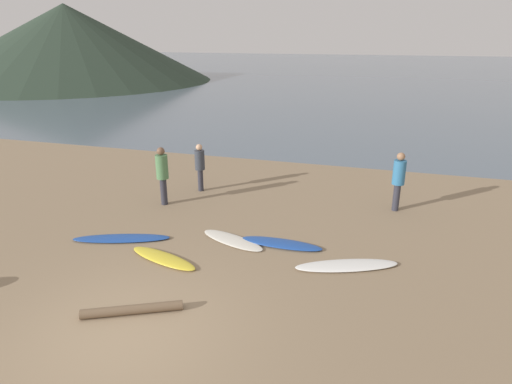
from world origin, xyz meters
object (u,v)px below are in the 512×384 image
object	(u,v)px
surfboard_2	(232,240)
surfboard_1	(163,258)
surfboard_3	(281,243)
driftwood_log	(132,310)
person_2	(200,164)
surfboard_4	(347,265)
person_1	(399,177)
person_0	(162,171)
surfboard_0	(121,238)

from	to	relation	value
surfboard_2	surfboard_1	bearing A→B (deg)	-110.01
surfboard_2	surfboard_3	size ratio (longest dim) A/B	0.92
driftwood_log	person_2	bearing A→B (deg)	102.72
surfboard_1	surfboard_3	size ratio (longest dim) A/B	0.94
surfboard_4	person_1	world-z (taller)	person_1
surfboard_1	person_1	size ratio (longest dim) A/B	1.09
person_0	person_1	xyz separation A→B (m)	(6.88, 1.54, -0.02)
surfboard_1	person_2	distance (m)	4.92
surfboard_1	driftwood_log	size ratio (longest dim) A/B	1.04
surfboard_3	surfboard_4	world-z (taller)	surfboard_3
surfboard_1	surfboard_4	world-z (taller)	same
surfboard_4	person_1	xyz separation A→B (m)	(1.05, 3.89, 1.01)
surfboard_1	surfboard_2	distance (m)	1.86
surfboard_4	driftwood_log	bearing A→B (deg)	-163.55
surfboard_1	person_1	distance (m)	7.15
surfboard_1	surfboard_2	world-z (taller)	surfboard_1
surfboard_0	person_1	world-z (taller)	person_1
surfboard_0	person_1	distance (m)	7.98
person_0	driftwood_log	xyz separation A→B (m)	(2.12, -5.30, -0.98)
surfboard_2	driftwood_log	size ratio (longest dim) A/B	1.01
surfboard_0	surfboard_4	world-z (taller)	surfboard_4
surfboard_0	driftwood_log	world-z (taller)	driftwood_log
surfboard_3	driftwood_log	bearing A→B (deg)	-117.80
surfboard_3	surfboard_4	distance (m)	1.81
person_0	person_1	world-z (taller)	person_0
person_0	driftwood_log	world-z (taller)	person_0
surfboard_4	driftwood_log	world-z (taller)	driftwood_log
surfboard_1	surfboard_3	world-z (taller)	same
surfboard_3	person_2	distance (m)	4.86
surfboard_3	person_1	xyz separation A→B (m)	(2.73, 3.24, 1.01)
surfboard_3	surfboard_4	bearing A→B (deg)	-19.38
surfboard_1	person_1	bearing A→B (deg)	59.89
surfboard_4	person_1	size ratio (longest dim) A/B	1.33
surfboard_3	person_0	xyz separation A→B (m)	(-4.15, 1.70, 1.03)
surfboard_2	surfboard_0	bearing A→B (deg)	-143.68
driftwood_log	surfboard_4	bearing A→B (deg)	38.48
surfboard_2	surfboard_4	bearing A→B (deg)	11.67
person_0	person_1	size ratio (longest dim) A/B	1.02
person_1	person_2	bearing A→B (deg)	-59.66
surfboard_0	surfboard_4	xyz separation A→B (m)	(5.71, 0.24, 0.00)
person_0	driftwood_log	size ratio (longest dim) A/B	0.97
person_0	person_2	world-z (taller)	person_0
surfboard_2	person_2	xyz separation A→B (m)	(-2.31, 3.32, 0.92)
surfboard_1	surfboard_2	size ratio (longest dim) A/B	1.02
surfboard_1	person_2	bearing A→B (deg)	120.30
surfboard_2	surfboard_3	world-z (taller)	surfboard_3
surfboard_2	person_0	xyz separation A→B (m)	(-2.90, 1.84, 1.04)
surfboard_1	person_2	xyz separation A→B (m)	(-1.08, 4.72, 0.90)
surfboard_3	person_2	xyz separation A→B (m)	(-3.56, 3.18, 0.90)
person_2	driftwood_log	size ratio (longest dim) A/B	0.86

